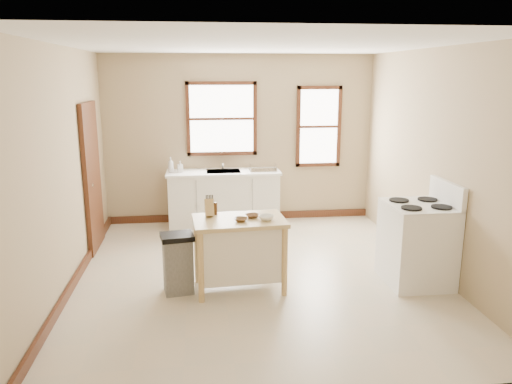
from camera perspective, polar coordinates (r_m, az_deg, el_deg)
floor at (r=6.40m, az=0.16°, el=-9.42°), size 5.00×5.00×0.00m
ceiling at (r=5.91m, az=0.18°, el=16.48°), size 5.00×5.00×0.00m
wall_back at (r=8.46m, az=-1.87°, el=6.03°), size 4.50×0.04×2.80m
wall_left at (r=6.15m, az=-21.13°, el=2.36°), size 0.04×5.00×2.80m
wall_right at (r=6.65m, az=19.83°, el=3.23°), size 0.04×5.00×2.80m
window_main at (r=8.38m, az=-3.94°, el=8.34°), size 1.17×0.06×1.22m
window_side at (r=8.63m, az=7.17°, el=7.42°), size 0.77×0.06×1.37m
door_left at (r=7.45m, az=-18.22°, el=1.63°), size 0.06×0.90×2.10m
baseboard_back at (r=8.70m, az=-1.79°, el=-2.78°), size 4.50×0.04×0.12m
baseboard_left at (r=6.52m, az=-19.88°, el=-9.27°), size 0.04×5.00×0.12m
sink_counter at (r=8.32m, az=-3.70°, el=-0.71°), size 1.86×0.62×0.92m
faucet at (r=8.38m, az=-3.83°, el=3.37°), size 0.03×0.03×0.22m
soap_bottle_a at (r=8.18m, az=-9.72°, el=3.07°), size 0.11×0.11×0.25m
soap_bottle_b at (r=8.19m, az=-8.66°, el=2.88°), size 0.09×0.10×0.18m
dish_rack at (r=8.20m, az=0.78°, el=2.80°), size 0.50×0.41×0.11m
kitchen_island at (r=5.87m, az=-1.90°, el=-7.09°), size 1.09×0.74×0.86m
knife_block at (r=5.82m, az=-5.35°, el=-1.86°), size 0.11×0.11×0.20m
pepper_grinder at (r=5.89m, az=-4.66°, el=-1.89°), size 0.05×0.05×0.15m
bowl_a at (r=5.64m, az=-1.73°, el=-3.16°), size 0.19×0.19×0.04m
bowl_b at (r=5.78m, az=-0.41°, el=-2.74°), size 0.20×0.20×0.04m
bowl_c at (r=5.67m, az=1.19°, el=-2.96°), size 0.20×0.20×0.05m
trash_bin at (r=5.86m, az=-8.90°, el=-8.07°), size 0.41×0.36×0.71m
gas_stove at (r=6.29m, az=17.97°, el=-4.47°), size 0.78×0.80×1.25m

